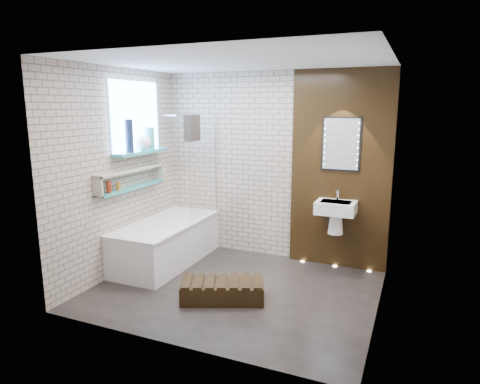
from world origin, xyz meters
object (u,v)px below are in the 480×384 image
at_px(bathtub, 167,242).
at_px(led_mirror, 341,144).
at_px(washbasin, 336,212).
at_px(walnut_step, 222,291).
at_px(bath_screen, 203,168).

distance_m(bathtub, led_mirror, 2.68).
distance_m(washbasin, walnut_step, 1.82).
distance_m(washbasin, led_mirror, 0.88).
height_order(led_mirror, walnut_step, led_mirror).
xyz_separation_m(bathtub, washbasin, (2.17, 0.62, 0.50)).
bearing_deg(bathtub, washbasin, 16.01).
distance_m(bathtub, bath_screen, 1.14).
bearing_deg(bath_screen, led_mirror, 10.66).
distance_m(bathtub, walnut_step, 1.43).
bearing_deg(bathtub, walnut_step, -31.96).
xyz_separation_m(bathtub, walnut_step, (1.20, -0.75, -0.19)).
distance_m(bath_screen, walnut_step, 1.88).
bearing_deg(led_mirror, bath_screen, -169.34).
relative_size(bath_screen, walnut_step, 1.54).
relative_size(bath_screen, led_mirror, 2.00).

